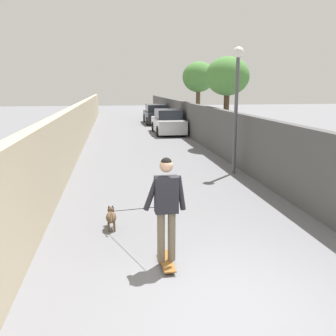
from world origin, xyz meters
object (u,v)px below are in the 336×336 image
at_px(car_far, 156,115).
at_px(person_skateboarder, 166,202).
at_px(skateboard, 166,261).
at_px(dog, 111,217).
at_px(tree_right_mid, 227,77).
at_px(car_near, 168,122).
at_px(lamp_post, 237,88).
at_px(tree_right_near, 198,78).

bearing_deg(car_far, person_skateboarder, 173.53).
height_order(skateboard, car_far, car_far).
height_order(dog, car_far, car_far).
bearing_deg(tree_right_mid, car_near, 19.92).
distance_m(lamp_post, skateboard, 7.55).
bearing_deg(lamp_post, car_near, 3.10).
distance_m(person_skateboarder, car_far, 23.96).
bearing_deg(person_skateboarder, dog, 27.73).
relative_size(tree_right_near, dog, 2.19).
relative_size(person_skateboarder, car_near, 0.42).
xyz_separation_m(skateboard, car_near, (17.24, -2.70, 0.65)).
bearing_deg(car_near, dog, 166.85).
distance_m(lamp_post, car_near, 11.30).
bearing_deg(tree_right_mid, lamp_post, 165.33).
xyz_separation_m(car_near, car_far, (6.57, -0.00, 0.00)).
height_order(tree_right_near, dog, tree_right_near).
bearing_deg(dog, lamp_post, -43.65).
height_order(skateboard, car_near, car_near).
distance_m(tree_right_mid, dog, 11.81).
bearing_deg(tree_right_mid, tree_right_near, -0.13).
distance_m(tree_right_near, person_skateboarder, 18.42).
relative_size(tree_right_near, tree_right_mid, 1.04).
distance_m(tree_right_mid, car_near, 6.54).
xyz_separation_m(tree_right_mid, lamp_post, (-5.47, 1.43, -0.50)).
relative_size(skateboard, car_far, 0.18).
distance_m(skateboard, car_near, 17.46).
relative_size(tree_right_mid, person_skateboarder, 2.46).
bearing_deg(car_near, car_far, -0.00).
relative_size(tree_right_near, lamp_post, 1.07).
bearing_deg(skateboard, dog, 27.73).
height_order(lamp_post, skateboard, lamp_post).
xyz_separation_m(skateboard, dog, (1.75, 0.92, 0.21)).
distance_m(tree_right_near, tree_right_mid, 6.00).
height_order(lamp_post, person_skateboarder, lamp_post).
bearing_deg(car_near, lamp_post, -176.90).
bearing_deg(lamp_post, dog, 136.35).
bearing_deg(tree_right_near, dog, 160.38).
height_order(tree_right_near, tree_right_mid, tree_right_near).
xyz_separation_m(tree_right_mid, skateboard, (-11.64, 4.73, -3.34)).
bearing_deg(person_skateboarder, skateboard, 90.00).
relative_size(lamp_post, person_skateboarder, 2.38).
bearing_deg(tree_right_near, skateboard, 164.94).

